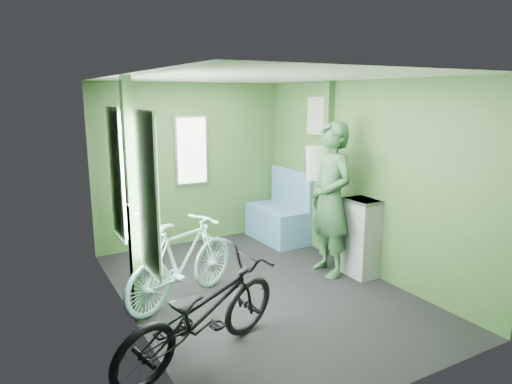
% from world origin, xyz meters
% --- Properties ---
extents(room, '(4.00, 4.02, 2.31)m').
position_xyz_m(room, '(-0.04, 0.04, 1.44)').
color(room, black).
rests_on(room, ground).
extents(bicycle_black, '(1.82, 1.24, 0.97)m').
position_xyz_m(bicycle_black, '(-1.09, -0.97, 0.00)').
color(bicycle_black, black).
rests_on(bicycle_black, ground).
extents(bicycle_mint, '(1.56, 1.04, 0.92)m').
position_xyz_m(bicycle_mint, '(-0.84, 0.15, 0.00)').
color(bicycle_mint, '#7FC0B5').
rests_on(bicycle_mint, ground).
extents(passenger, '(0.50, 0.71, 1.84)m').
position_xyz_m(passenger, '(0.97, 0.03, 0.92)').
color(passenger, '#28492D').
rests_on(passenger, ground).
extents(waste_box, '(0.28, 0.39, 0.94)m').
position_xyz_m(waste_box, '(1.26, -0.20, 0.47)').
color(waste_box, gray).
rests_on(waste_box, ground).
extents(bench_seat, '(0.58, 1.01, 1.05)m').
position_xyz_m(bench_seat, '(1.15, 1.45, 0.31)').
color(bench_seat, '#324D69').
rests_on(bench_seat, ground).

